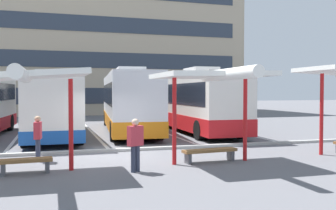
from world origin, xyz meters
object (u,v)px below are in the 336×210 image
object	(u,v)px
coach_bus_1	(51,106)
bench_2	(210,152)
coach_bus_3	(193,102)
waiting_shelter_1	(24,78)
waiting_shelter_2	(214,77)
coach_bus_2	(128,102)
waiting_passenger_0	(135,142)
waiting_passenger_1	(38,135)
bench_1	(26,163)

from	to	relation	value
coach_bus_1	bench_2	distance (m)	11.35
coach_bus_3	waiting_shelter_1	world-z (taller)	coach_bus_3
coach_bus_3	waiting_shelter_2	size ratio (longest dim) A/B	2.59
coach_bus_2	waiting_shelter_2	distance (m)	11.24
waiting_shelter_1	bench_2	bearing A→B (deg)	2.61
waiting_passenger_0	waiting_passenger_1	size ratio (longest dim) A/B	1.02
coach_bus_1	coach_bus_3	distance (m)	8.28
waiting_passenger_0	bench_1	bearing A→B (deg)	167.86
coach_bus_2	bench_2	size ratio (longest dim) A/B	6.34
coach_bus_1	waiting_shelter_2	distance (m)	11.65
coach_bus_3	waiting_shelter_2	distance (m)	10.67
coach_bus_3	waiting_passenger_0	world-z (taller)	coach_bus_3
waiting_shelter_1	coach_bus_2	bearing A→B (deg)	65.01
bench_2	waiting_passenger_0	distance (m)	2.95
coach_bus_2	waiting_shelter_2	world-z (taller)	coach_bus_2
coach_bus_1	bench_1	bearing A→B (deg)	-93.98
waiting_passenger_0	waiting_shelter_2	bearing A→B (deg)	10.03
coach_bus_1	waiting_shelter_1	xyz separation A→B (m)	(-0.71, -10.28, 1.15)
waiting_shelter_2	bench_2	size ratio (longest dim) A/B	2.33
coach_bus_2	bench_2	xyz separation A→B (m)	(0.74, -10.82, -1.42)
waiting_shelter_1	waiting_shelter_2	bearing A→B (deg)	-0.72
coach_bus_2	waiting_passenger_0	bearing A→B (deg)	-99.91
waiting_shelter_1	coach_bus_1	bearing A→B (deg)	86.06
coach_bus_2	coach_bus_3	distance (m)	3.95
coach_bus_2	bench_2	bearing A→B (deg)	-86.08
bench_2	coach_bus_2	bearing A→B (deg)	93.92
coach_bus_2	waiting_passenger_1	bearing A→B (deg)	-118.65
coach_bus_1	waiting_passenger_1	xyz separation A→B (m)	(-0.43, -8.15, -0.75)
bench_2	waiting_passenger_1	size ratio (longest dim) A/B	1.25
bench_2	waiting_shelter_2	bearing A→B (deg)	-90.00
bench_1	waiting_passenger_0	size ratio (longest dim) A/B	0.95
bench_1	waiting_shelter_1	bearing A→B (deg)	-90.00
coach_bus_3	coach_bus_1	bearing A→B (deg)	178.61
waiting_shelter_1	bench_2	xyz separation A→B (m)	(5.91, 0.27, -2.46)
bench_1	waiting_shelter_2	world-z (taller)	waiting_shelter_2
waiting_shelter_1	coach_bus_3	bearing A→B (deg)	48.27
waiting_shelter_1	waiting_passenger_1	distance (m)	2.87
coach_bus_2	waiting_passenger_0	world-z (taller)	coach_bus_2
waiting_shelter_1	bench_2	size ratio (longest dim) A/B	2.26
bench_1	waiting_passenger_1	xyz separation A→B (m)	(0.27, 2.03, 0.57)
coach_bus_1	waiting_passenger_1	distance (m)	8.19
coach_bus_2	coach_bus_3	bearing A→B (deg)	-14.76
coach_bus_2	bench_1	size ratio (longest dim) A/B	8.16
waiting_shelter_2	coach_bus_1	bearing A→B (deg)	116.67
bench_1	waiting_passenger_0	bearing A→B (deg)	-12.14
waiting_passenger_1	bench_2	bearing A→B (deg)	-18.31
coach_bus_2	coach_bus_3	world-z (taller)	coach_bus_3
bench_2	waiting_passenger_0	bearing A→B (deg)	-163.26
coach_bus_2	bench_1	world-z (taller)	coach_bus_2
bench_1	waiting_passenger_0	distance (m)	3.26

